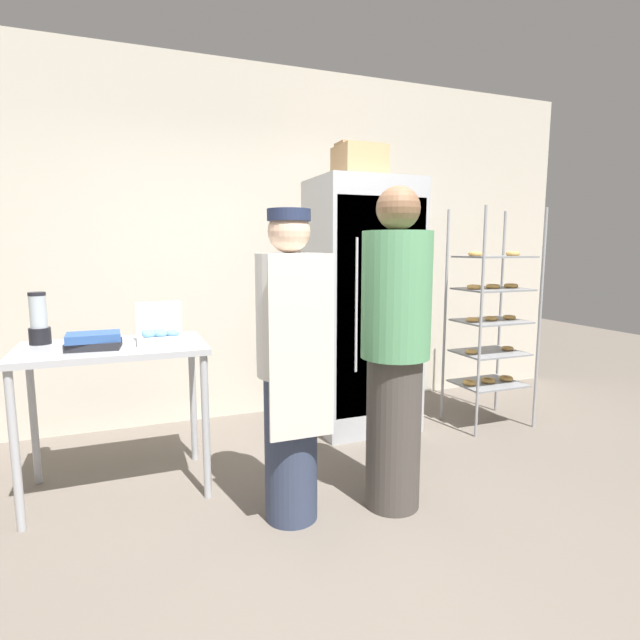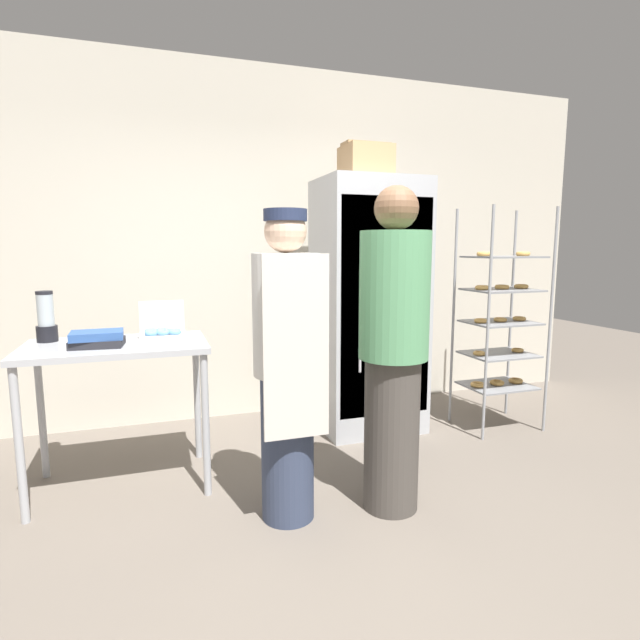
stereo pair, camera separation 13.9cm
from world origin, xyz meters
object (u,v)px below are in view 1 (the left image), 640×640
baking_rack (491,321)px  donut_box (160,335)px  binder_stack (94,341)px  person_baker (291,364)px  person_customer (395,349)px  cardboard_storage_box (359,161)px  refrigerator (362,306)px  blender_pitcher (39,321)px

baking_rack → donut_box: size_ratio=6.58×
binder_stack → person_baker: 1.14m
person_baker → person_customer: (0.58, -0.08, 0.05)m
cardboard_storage_box → person_customer: cardboard_storage_box is taller
refrigerator → person_customer: 1.31m
binder_stack → cardboard_storage_box: size_ratio=0.85×
refrigerator → baking_rack: size_ratio=1.12×
cardboard_storage_box → person_customer: size_ratio=0.20×
donut_box → person_baker: 0.89m
refrigerator → donut_box: 1.67m
person_baker → refrigerator: bearing=49.7°
donut_box → cardboard_storage_box: 1.99m
binder_stack → person_baker: person_baker is taller
person_baker → person_customer: bearing=-7.8°
cardboard_storage_box → person_customer: bearing=-106.3°
baking_rack → cardboard_storage_box: 1.66m
binder_stack → cardboard_storage_box: (1.90, 0.52, 1.17)m
binder_stack → cardboard_storage_box: cardboard_storage_box is taller
baking_rack → person_baker: size_ratio=1.07×
blender_pitcher → binder_stack: 0.41m
donut_box → refrigerator: bearing=17.7°
cardboard_storage_box → person_baker: bearing=-129.5°
blender_pitcher → binder_stack: (0.30, -0.27, -0.09)m
baking_rack → cardboard_storage_box: (-1.06, 0.31, 1.24)m
refrigerator → person_customer: size_ratio=1.12×
baking_rack → blender_pitcher: 3.26m
baking_rack → binder_stack: size_ratio=5.92×
donut_box → blender_pitcher: size_ratio=0.87×
donut_box → cardboard_storage_box: (1.53, 0.48, 1.17)m
baking_rack → binder_stack: bearing=-175.9°
refrigerator → blender_pitcher: (-2.25, -0.28, 0.04)m
blender_pitcher → person_customer: (1.84, -0.95, -0.12)m
donut_box → cardboard_storage_box: bearing=17.3°
binder_stack → cardboard_storage_box: 2.29m
refrigerator → person_customer: refrigerator is taller
blender_pitcher → person_customer: size_ratio=0.17×
refrigerator → donut_box: refrigerator is taller
binder_stack → baking_rack: bearing=4.1°
person_customer → cardboard_storage_box: bearing=73.7°
refrigerator → binder_stack: size_ratio=6.65×
donut_box → person_customer: 1.39m
blender_pitcher → person_baker: person_baker is taller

